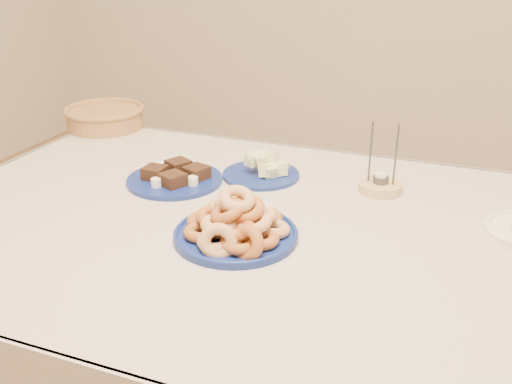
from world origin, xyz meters
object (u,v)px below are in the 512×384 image
melon_plate (263,169)px  candle_holder (380,185)px  dining_table (263,263)px  wicker_basket (105,116)px  brownie_plate (175,177)px  donut_platter (236,226)px

melon_plate → candle_holder: 0.32m
dining_table → wicker_basket: bearing=147.2°
brownie_plate → candle_holder: 0.55m
donut_platter → dining_table: bearing=72.6°
donut_platter → melon_plate: size_ratio=1.23×
candle_holder → melon_plate: bearing=-178.2°
dining_table → brownie_plate: brownie_plate is taller
wicker_basket → dining_table: bearing=-32.8°
dining_table → wicker_basket: (-0.78, 0.50, 0.15)m
melon_plate → brownie_plate: melon_plate is taller
melon_plate → wicker_basket: melon_plate is taller
donut_platter → brownie_plate: (-0.28, 0.24, -0.02)m
melon_plate → candle_holder: bearing=1.8°
melon_plate → wicker_basket: (-0.68, 0.23, 0.02)m
melon_plate → brownie_plate: (-0.21, -0.13, -0.01)m
melon_plate → wicker_basket: bearing=161.2°
brownie_plate → candle_holder: candle_holder is taller
dining_table → donut_platter: size_ratio=5.44×
dining_table → brownie_plate: bearing=155.1°
melon_plate → wicker_basket: size_ratio=0.72×
donut_platter → brownie_plate: donut_platter is taller
brownie_plate → candle_holder: (0.53, 0.14, 0.00)m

